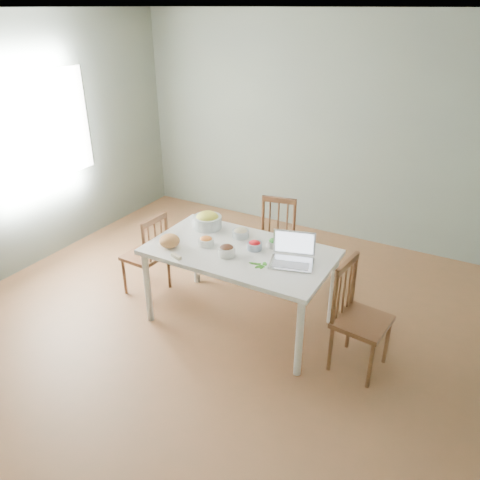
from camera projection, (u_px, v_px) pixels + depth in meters
The scene contains 20 objects.
floor at pixel (215, 326), 4.44m from camera, with size 5.00×5.00×0.00m, color brown.
ceiling at pixel (206, 8), 3.23m from camera, with size 5.00×5.00×0.00m, color white.
wall_back at pixel (320, 129), 5.78m from camera, with size 5.00×0.00×2.70m, color slate.
wall_left at pixel (10, 151), 4.92m from camera, with size 0.00×5.00×2.70m, color slate.
window_left at pixel (32, 131), 5.08m from camera, with size 0.04×1.60×1.20m, color white.
dining_table at pixel (240, 287), 4.34m from camera, with size 1.64×0.92×0.77m, color white, non-canonical shape.
chair_far at pixel (274, 243), 4.98m from camera, with size 0.40×0.38×0.91m, color #502D18, non-canonical shape.
chair_left at pixel (145, 253), 4.81m from camera, with size 0.39×0.37×0.88m, color #502D18, non-canonical shape.
chair_right at pixel (363, 319), 3.75m from camera, with size 0.42×0.40×0.95m, color #502D18, non-canonical shape.
bread_boule at pixel (170, 241), 4.20m from camera, with size 0.18×0.18×0.12m, color #C78546.
butter_stick at pixel (176, 257), 4.03m from camera, with size 0.11×0.03×0.03m, color beige.
bowl_squash at pixel (207, 220), 4.56m from camera, with size 0.27×0.27×0.16m, color yellow, non-canonical shape.
bowl_carrot at pixel (206, 241), 4.25m from camera, with size 0.14×0.14×0.08m, color orange, non-canonical shape.
bowl_onion at pixel (241, 233), 4.39m from camera, with size 0.16×0.16×0.09m, color beige, non-canonical shape.
bowl_mushroom at pixel (227, 250), 4.06m from camera, with size 0.15×0.15×0.10m, color #4A2616, non-canonical shape.
bowl_redpep at pixel (255, 245), 4.17m from camera, with size 0.13×0.13×0.08m, color red, non-canonical shape.
bowl_broccoli at pixel (274, 243), 4.21m from camera, with size 0.13×0.13×0.08m, color #164F1B, non-canonical shape.
flatbread at pixel (288, 242), 4.30m from camera, with size 0.22×0.22×0.02m, color #CBBB91.
basil_bunch at pixel (257, 264), 3.93m from camera, with size 0.18×0.18×0.02m, color #267616, non-canonical shape.
laptop at pixel (292, 251), 3.89m from camera, with size 0.36×0.29×0.25m, color silver, non-canonical shape.
Camera 1 is at (1.96, -3.03, 2.72)m, focal length 35.17 mm.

